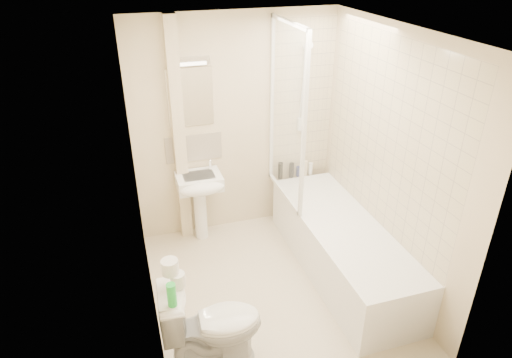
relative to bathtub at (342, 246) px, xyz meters
name	(u,v)px	position (x,y,z in m)	size (l,w,h in m)	color
floor	(272,289)	(-0.75, -0.08, -0.29)	(2.50, 2.50, 0.00)	beige
wall_back	(236,127)	(-0.75, 1.17, 0.91)	(2.20, 0.02, 2.40)	beige
wall_left	(141,199)	(-1.85, -0.08, 0.91)	(0.02, 2.50, 2.40)	beige
wall_right	(389,162)	(0.35, -0.08, 0.91)	(0.02, 2.50, 2.40)	beige
ceiling	(278,32)	(-0.75, -0.08, 2.11)	(2.20, 2.50, 0.02)	white
tile_back	(302,101)	(0.00, 1.16, 1.14)	(0.70, 0.01, 1.75)	beige
tile_right	(387,136)	(0.34, 0.00, 1.14)	(0.01, 2.10, 1.75)	beige
pipe_boxing	(179,136)	(-1.37, 1.11, 0.91)	(0.12, 0.12, 2.40)	beige
splashback	(194,148)	(-1.22, 1.16, 0.74)	(0.60, 0.01, 0.30)	beige
mirror	(190,98)	(-1.22, 1.16, 1.29)	(0.46, 0.01, 0.60)	white
strip_light	(188,61)	(-1.22, 1.14, 1.66)	(0.42, 0.07, 0.07)	silver
bathtub	(342,246)	(0.00, 0.00, 0.00)	(0.70, 2.10, 0.55)	white
shower_screen	(286,115)	(-0.35, 0.72, 1.16)	(0.04, 0.92, 1.80)	white
shower_fixture	(304,91)	(0.00, 1.12, 1.26)	(0.10, 0.16, 0.99)	white
pedestal_sink	(200,190)	(-1.22, 0.94, 0.35)	(0.47, 0.45, 0.91)	white
bottle_black_a	(280,171)	(-0.26, 1.08, 0.36)	(0.05, 0.05, 0.20)	black
bottle_black_b	(291,170)	(-0.12, 1.08, 0.35)	(0.06, 0.06, 0.17)	black
bottle_blue	(298,171)	(-0.04, 1.08, 0.32)	(0.05, 0.05, 0.12)	#121A4F
bottle_cream	(305,168)	(0.04, 1.08, 0.35)	(0.07, 0.07, 0.18)	beige
bottle_white_b	(310,169)	(0.11, 1.08, 0.33)	(0.05, 0.05, 0.14)	white
toilet	(212,325)	(-1.47, -0.73, 0.10)	(0.78, 0.48, 0.77)	white
toilet_roll_lower	(178,280)	(-1.69, -0.66, 0.54)	(0.11, 0.11, 0.11)	white
toilet_roll_upper	(170,267)	(-1.73, -0.63, 0.64)	(0.12, 0.12, 0.11)	white
green_bottle	(172,295)	(-1.75, -0.84, 0.57)	(0.06, 0.06, 0.18)	green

